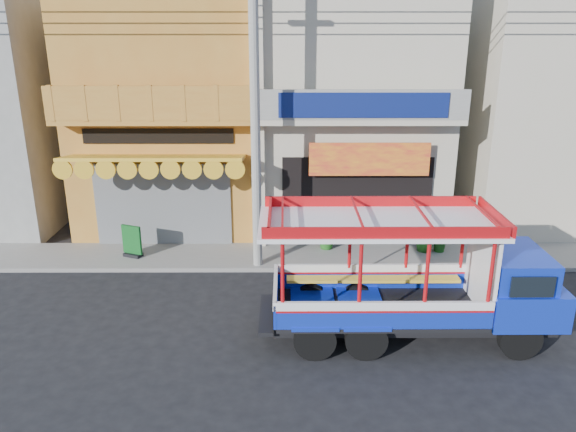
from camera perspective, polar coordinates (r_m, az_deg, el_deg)
The scene contains 12 objects.
ground at distance 13.39m, azimuth 0.60°, elevation -11.03°, with size 90.00×90.00×0.00m, color black.
sidewalk at distance 16.96m, azimuth 0.43°, elevation -4.15°, with size 30.00×2.00×0.12m, color slate.
shophouse_left at distance 20.13m, azimuth -11.34°, elevation 11.08°, with size 6.00×7.50×8.24m.
shophouse_right at distance 19.88m, azimuth 6.23°, elevation 11.24°, with size 6.00×6.75×8.24m.
party_pilaster at distance 16.71m, azimuth -3.04°, elevation 9.56°, with size 0.35×0.30×8.00m, color #B9B398.
filler_building_right at distance 21.86m, azimuth 25.02°, elevation 9.48°, with size 6.00×6.00×7.60m, color #B9B398.
utility_pole at distance 15.04m, azimuth -2.82°, elevation 12.52°, with size 28.00×0.26×9.00m.
songthaew_truck at distance 12.66m, azimuth 14.44°, elevation -6.15°, with size 6.44×2.20×3.00m.
green_sign at distance 17.32m, azimuth -15.55°, elevation -2.71°, with size 0.61×0.47×0.97m.
potted_plant_a at distance 17.36m, azimuth 3.96°, elevation -1.93°, with size 0.76×0.66×0.85m, color #1E5D1A.
potted_plant_b at distance 17.67m, azimuth 15.06°, elevation -1.89°, with size 0.56×0.45×1.02m, color #1E5D1A.
potted_plant_c at distance 17.55m, azimuth 13.81°, elevation -1.81°, with size 0.61×0.61×1.08m, color #1E5D1A.
Camera 1 is at (-0.17, -11.64, 6.62)m, focal length 35.00 mm.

